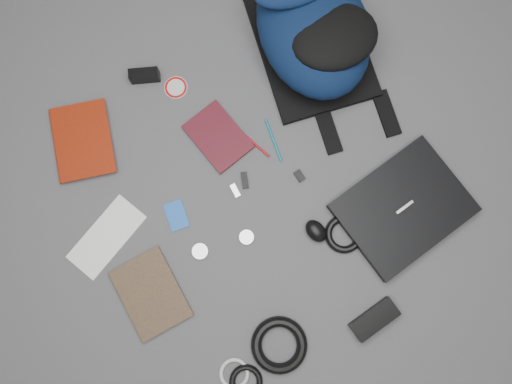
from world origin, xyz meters
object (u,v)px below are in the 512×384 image
textbook_red (54,147)px  mouse (316,231)px  laptop (403,208)px  dvd_case (218,137)px  compact_camera (145,76)px  comic_book (125,308)px  backpack (313,28)px  power_brick (374,319)px

textbook_red → mouse: mouse is taller
laptop → dvd_case: size_ratio=1.88×
dvd_case → compact_camera: size_ratio=2.13×
compact_camera → textbook_red: bearing=-145.8°
laptop → comic_book: (-0.86, 0.14, -0.01)m
backpack → mouse: bearing=-106.2°
mouse → laptop: bearing=-23.0°
laptop → dvd_case: bearing=122.1°
laptop → textbook_red: bearing=133.7°
comic_book → compact_camera: compact_camera is taller
dvd_case → mouse: bearing=-83.9°
backpack → laptop: backpack is taller
backpack → mouse: size_ratio=6.87×
comic_book → backpack: bearing=27.3°
textbook_red → dvd_case: (0.45, -0.21, -0.01)m
textbook_red → comic_book: 0.54m
dvd_case → backpack: bearing=7.6°
dvd_case → mouse: (0.12, -0.40, 0.01)m
laptop → compact_camera: (-0.49, 0.74, 0.01)m
compact_camera → power_brick: size_ratio=0.63×
compact_camera → mouse: size_ratio=1.22×
comic_book → mouse: size_ratio=3.10×
comic_book → laptop: bearing=-9.2°
comic_book → power_brick: power_brick is taller
laptop → compact_camera: bearing=116.1°
dvd_case → power_brick: 0.71m
backpack → dvd_case: size_ratio=2.64×
compact_camera → power_brick: compact_camera is taller
textbook_red → power_brick: 1.09m
textbook_red → power_brick: size_ratio=1.66×
power_brick → comic_book: bearing=142.6°
textbook_red → compact_camera: 0.35m
textbook_red → mouse: 0.84m
backpack → textbook_red: 0.86m
comic_book → dvd_case: 0.58m
laptop → mouse: bearing=158.6°
comic_book → dvd_case: bearing=33.9°
dvd_case → compact_camera: compact_camera is taller
comic_book → mouse: (0.60, -0.08, 0.01)m
laptop → backpack: bearing=80.8°
dvd_case → compact_camera: 0.30m
backpack → power_brick: size_ratio=3.57×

